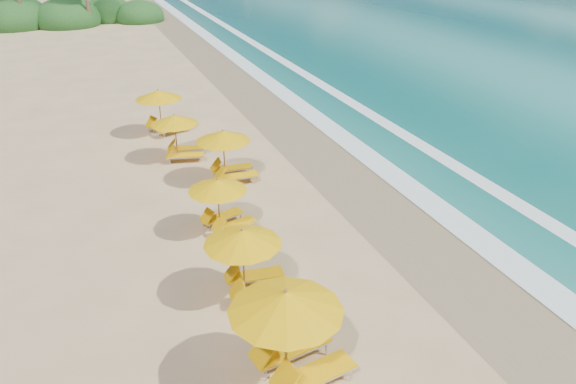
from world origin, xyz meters
name	(u,v)px	position (x,y,z in m)	size (l,w,h in m)	color
ground	(288,223)	(0.00, 0.00, 0.00)	(160.00, 160.00, 0.00)	tan
wet_sand	(388,203)	(4.00, 0.00, 0.01)	(4.00, 160.00, 0.01)	#8C7B53
surf_foam	(448,191)	(6.70, 0.00, 0.03)	(4.00, 160.00, 0.01)	white
station_1	(294,328)	(-2.52, -6.85, 1.45)	(3.09, 2.94, 2.59)	olive
station_2	(249,258)	(-2.48, -3.46, 1.23)	(2.52, 2.38, 2.19)	olive
station_3	(222,201)	(-2.23, 0.32, 1.12)	(2.51, 2.44, 2.00)	olive
station_4	(228,152)	(-0.96, 4.13, 1.24)	(2.46, 2.29, 2.22)	olive
station_5	(179,134)	(-2.33, 7.08, 1.17)	(2.56, 2.47, 2.09)	olive
station_6	(163,108)	(-2.42, 10.63, 1.28)	(3.00, 2.98, 2.29)	olive
treeline	(24,17)	(-9.94, 45.51, 1.00)	(25.80, 8.80, 9.74)	#163D14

